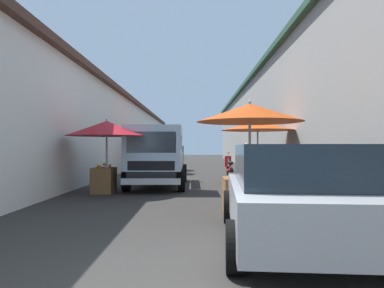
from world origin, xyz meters
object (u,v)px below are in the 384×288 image
at_px(fruit_stall_mid_lane, 248,129).
at_px(vendor_by_crates, 177,157).
at_px(fruit_stall_near_right, 155,139).
at_px(hatchback_car, 290,193).
at_px(delivery_truck, 156,158).
at_px(fruit_stall_far_right, 257,134).
at_px(fruit_stall_far_left, 106,136).
at_px(fruit_stall_near_left, 158,144).
at_px(parked_scooter, 230,167).
at_px(vendor_in_shade, 246,156).

relative_size(fruit_stall_mid_lane, vendor_by_crates, 1.44).
distance_m(fruit_stall_mid_lane, fruit_stall_near_right, 11.48).
bearing_deg(hatchback_car, vendor_by_crates, 12.92).
bearing_deg(delivery_truck, fruit_stall_far_right, -74.35).
distance_m(fruit_stall_far_right, delivery_truck, 3.82).
bearing_deg(fruit_stall_far_left, fruit_stall_near_left, -2.51).
relative_size(fruit_stall_far_left, parked_scooter, 1.43).
xyz_separation_m(fruit_stall_mid_lane, vendor_in_shade, (10.94, -1.58, -0.86)).
bearing_deg(fruit_stall_near_left, hatchback_car, -167.26).
bearing_deg(fruit_stall_near_right, hatchback_car, -165.42).
height_order(fruit_stall_mid_lane, fruit_stall_near_right, fruit_stall_near_right).
bearing_deg(fruit_stall_mid_lane, parked_scooter, -3.30).
bearing_deg(vendor_by_crates, parked_scooter, -41.91).
relative_size(fruit_stall_near_left, parked_scooter, 1.56).
xyz_separation_m(fruit_stall_far_right, parked_scooter, (4.47, 0.58, -1.43)).
distance_m(fruit_stall_near_left, parked_scooter, 5.70).
relative_size(fruit_stall_far_left, vendor_by_crates, 1.43).
bearing_deg(fruit_stall_far_right, fruit_stall_mid_lane, 167.66).
distance_m(hatchback_car, parked_scooter, 12.09).
bearing_deg(fruit_stall_far_left, fruit_stall_mid_lane, -128.10).
bearing_deg(fruit_stall_mid_lane, vendor_in_shade, -8.23).
distance_m(fruit_stall_near_right, parked_scooter, 4.27).
height_order(fruit_stall_near_left, vendor_in_shade, fruit_stall_near_left).
bearing_deg(hatchback_car, fruit_stall_far_right, -6.67).
distance_m(fruit_stall_near_left, delivery_truck, 9.49).
height_order(fruit_stall_near_right, vendor_in_shade, fruit_stall_near_right).
xyz_separation_m(fruit_stall_far_right, vendor_in_shade, (5.75, -0.45, -0.93)).
relative_size(hatchback_car, vendor_in_shade, 2.47).
height_order(fruit_stall_near_left, delivery_truck, delivery_truck).
bearing_deg(hatchback_car, fruit_stall_mid_lane, 5.77).
relative_size(fruit_stall_near_right, parked_scooter, 1.45).
xyz_separation_m(hatchback_car, delivery_truck, (6.61, 2.70, 0.30)).
bearing_deg(fruit_stall_near_right, fruit_stall_far_right, -143.01).
bearing_deg(parked_scooter, fruit_stall_near_left, 44.88).
distance_m(fruit_stall_near_left, hatchback_car, 16.47).
height_order(fruit_stall_mid_lane, parked_scooter, fruit_stall_mid_lane).
bearing_deg(parked_scooter, hatchback_car, 178.52).
distance_m(fruit_stall_far_right, fruit_stall_near_right, 7.29).
relative_size(fruit_stall_mid_lane, delivery_truck, 0.49).
distance_m(fruit_stall_far_left, fruit_stall_mid_lane, 4.89).
height_order(fruit_stall_near_left, fruit_stall_far_left, fruit_stall_far_left).
xyz_separation_m(delivery_truck, vendor_in_shade, (6.76, -4.04, -0.10)).
distance_m(fruit_stall_near_left, vendor_by_crates, 6.88).
xyz_separation_m(vendor_in_shade, parked_scooter, (-1.28, 1.02, -0.49)).
bearing_deg(parked_scooter, fruit_stall_near_right, 70.44).
distance_m(fruit_stall_near_right, hatchback_car, 13.93).
distance_m(hatchback_car, delivery_truck, 7.15).
relative_size(fruit_stall_near_right, vendor_by_crates, 1.45).
relative_size(fruit_stall_far_left, hatchback_car, 0.60).
height_order(delivery_truck, parked_scooter, delivery_truck).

